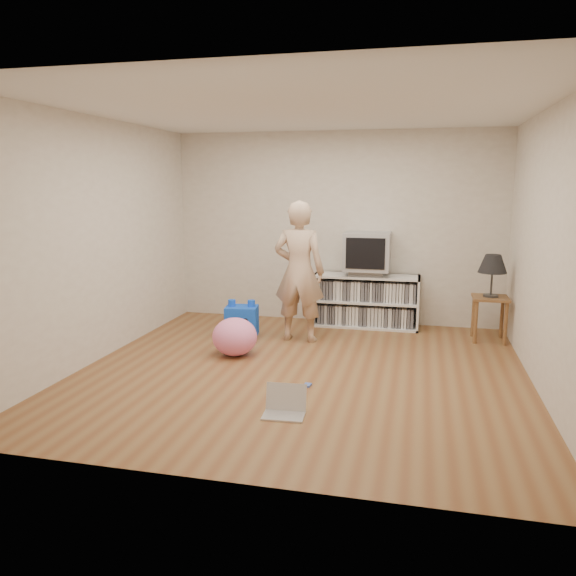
# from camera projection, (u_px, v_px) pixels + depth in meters

# --- Properties ---
(ground) EXTENTS (4.50, 4.50, 0.00)m
(ground) POSITION_uv_depth(u_px,v_px,m) (302.00, 371.00, 5.78)
(ground) COLOR brown
(ground) RESTS_ON ground
(walls) EXTENTS (4.52, 4.52, 2.60)m
(walls) POSITION_uv_depth(u_px,v_px,m) (302.00, 245.00, 5.54)
(walls) COLOR beige
(walls) RESTS_ON ground
(ceiling) EXTENTS (4.50, 4.50, 0.01)m
(ceiling) POSITION_uv_depth(u_px,v_px,m) (303.00, 108.00, 5.30)
(ceiling) COLOR white
(ceiling) RESTS_ON walls
(media_unit) EXTENTS (1.40, 0.45, 0.70)m
(media_unit) POSITION_uv_depth(u_px,v_px,m) (366.00, 300.00, 7.56)
(media_unit) COLOR white
(media_unit) RESTS_ON ground
(dvd_deck) EXTENTS (0.45, 0.35, 0.07)m
(dvd_deck) POSITION_uv_depth(u_px,v_px,m) (367.00, 272.00, 7.47)
(dvd_deck) COLOR gray
(dvd_deck) RESTS_ON media_unit
(crt_tv) EXTENTS (0.60, 0.53, 0.50)m
(crt_tv) POSITION_uv_depth(u_px,v_px,m) (367.00, 251.00, 7.42)
(crt_tv) COLOR #9C9CA0
(crt_tv) RESTS_ON dvd_deck
(side_table) EXTENTS (0.42, 0.42, 0.55)m
(side_table) POSITION_uv_depth(u_px,v_px,m) (490.00, 307.00, 6.83)
(side_table) COLOR brown
(side_table) RESTS_ON ground
(table_lamp) EXTENTS (0.34, 0.34, 0.52)m
(table_lamp) POSITION_uv_depth(u_px,v_px,m) (493.00, 265.00, 6.73)
(table_lamp) COLOR #333333
(table_lamp) RESTS_ON side_table
(person) EXTENTS (0.64, 0.43, 1.71)m
(person) POSITION_uv_depth(u_px,v_px,m) (299.00, 272.00, 6.77)
(person) COLOR #CFAB8D
(person) RESTS_ON ground
(laptop) EXTENTS (0.36, 0.30, 0.24)m
(laptop) POSITION_uv_depth(u_px,v_px,m) (285.00, 406.00, 4.70)
(laptop) COLOR silver
(laptop) RESTS_ON ground
(playing_cards) EXTENTS (0.08, 0.10, 0.02)m
(playing_cards) POSITION_uv_depth(u_px,v_px,m) (307.00, 385.00, 5.35)
(playing_cards) COLOR #4A67C6
(playing_cards) RESTS_ON ground
(plush_blue) EXTENTS (0.44, 0.38, 0.46)m
(plush_blue) POSITION_uv_depth(u_px,v_px,m) (242.00, 320.00, 7.11)
(plush_blue) COLOR blue
(plush_blue) RESTS_ON ground
(plush_pink) EXTENTS (0.66, 0.66, 0.43)m
(plush_pink) POSITION_uv_depth(u_px,v_px,m) (235.00, 337.00, 6.27)
(plush_pink) COLOR pink
(plush_pink) RESTS_ON ground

